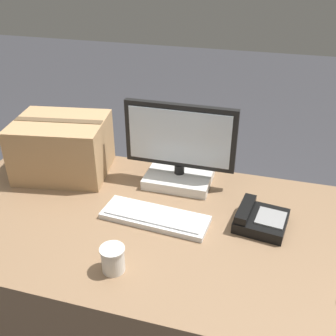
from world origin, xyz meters
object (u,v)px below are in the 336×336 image
at_px(monitor, 180,153).
at_px(paper_cup_left, 113,259).
at_px(desk_phone, 259,219).
at_px(cardboard_box, 63,147).
at_px(keyboard, 155,217).

bearing_deg(monitor, paper_cup_left, -96.75).
xyz_separation_m(desk_phone, cardboard_box, (-0.90, 0.16, 0.10)).
distance_m(keyboard, desk_phone, 0.40).
bearing_deg(keyboard, desk_phone, 15.55).
height_order(keyboard, desk_phone, desk_phone).
height_order(monitor, paper_cup_left, monitor).
height_order(desk_phone, paper_cup_left, paper_cup_left).
height_order(paper_cup_left, cardboard_box, cardboard_box).
relative_size(monitor, desk_phone, 2.32).
distance_m(monitor, desk_phone, 0.45).
bearing_deg(monitor, cardboard_box, -173.65).
relative_size(monitor, paper_cup_left, 5.27).
bearing_deg(monitor, keyboard, -93.79).
bearing_deg(paper_cup_left, cardboard_box, 131.13).
height_order(monitor, keyboard, monitor).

